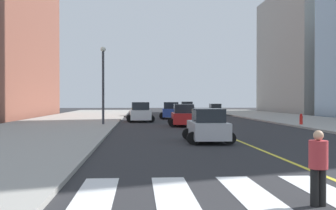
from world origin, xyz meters
TOP-DOWN VIEW (x-y plane):
  - sidewalk_kerb_west at (-12.20, 20.00)m, footprint 10.00×120.00m
  - lane_divider_paint at (0.00, 40.00)m, footprint 0.16×80.00m
  - parking_garage_concrete at (27.20, 63.94)m, footprint 18.00×24.00m
  - car_black_nearest at (5.36, 51.70)m, footprint 2.33×3.72m
  - car_yellow_second at (-5.44, 48.72)m, footprint 2.43×3.79m
  - car_white_third at (-5.19, 35.90)m, footprint 2.86×4.47m
  - car_red_fourth at (-1.61, 28.66)m, footprint 2.65×4.16m
  - car_gray_fifth at (1.96, 57.02)m, footprint 2.82×4.41m
  - car_blue_sixth at (-1.60, 42.39)m, footprint 2.84×4.42m
  - car_silver_seventh at (-1.76, 15.62)m, footprint 2.46×3.91m
  - pedestrian_crossing at (-1.63, 2.70)m, footprint 0.39×0.39m
  - fire_hydrant at (8.16, 28.00)m, footprint 0.26×0.26m
  - street_lamp at (-8.30, 29.46)m, footprint 0.44×0.44m

SIDE VIEW (x-z plane):
  - lane_divider_paint at x=0.00m, z-range 0.00..0.01m
  - sidewalk_kerb_west at x=-12.20m, z-range 0.00..0.15m
  - fire_hydrant at x=8.16m, z-range 0.13..1.02m
  - car_yellow_second at x=-5.44m, z-range -0.05..1.60m
  - car_black_nearest at x=5.36m, z-range -0.05..1.61m
  - car_silver_seventh at x=-1.76m, z-range -0.06..1.68m
  - car_red_fourth at x=-1.61m, z-range -0.06..1.77m
  - pedestrian_crossing at x=-1.63m, z-range 0.08..1.64m
  - car_gray_fifth at x=1.96m, z-range -0.06..1.87m
  - car_blue_sixth at x=-1.60m, z-range -0.06..1.87m
  - car_white_third at x=-5.19m, z-range -0.06..1.90m
  - street_lamp at x=-8.30m, z-range 0.79..7.30m
  - parking_garage_concrete at x=27.20m, z-range 0.00..20.79m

